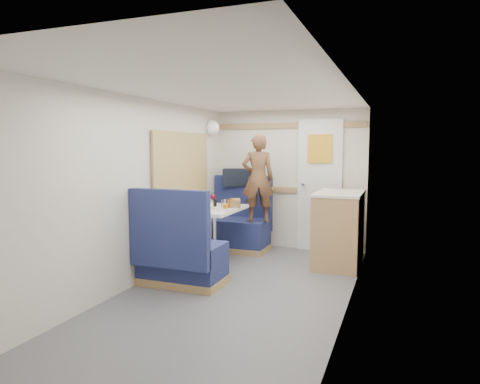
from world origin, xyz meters
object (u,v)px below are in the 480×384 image
at_px(tray, 215,210).
at_px(tumbler_right, 224,203).
at_px(salt_grinder, 211,205).
at_px(bread_loaf, 235,203).
at_px(duffel_bag, 241,177).
at_px(wine_glass, 213,197).
at_px(bench_far, 238,229).
at_px(beer_glass, 230,203).
at_px(bench_near, 180,258).
at_px(pepper_grinder, 215,203).
at_px(dinette_table, 213,220).
at_px(person, 258,178).
at_px(tumbler_left, 187,206).
at_px(dome_light, 212,128).
at_px(galley_counter, 339,228).
at_px(orange_fruit, 225,206).
at_px(cheese_block, 212,208).

bearing_deg(tray, tumbler_right, 89.89).
height_order(salt_grinder, bread_loaf, bread_loaf).
xyz_separation_m(duffel_bag, wine_glass, (0.02, -1.06, -0.18)).
height_order(bench_far, duffel_bag, duffel_bag).
xyz_separation_m(beer_glass, salt_grinder, (-0.16, -0.22, -0.01)).
xyz_separation_m(bench_far, bench_near, (0.00, -1.73, 0.00)).
height_order(bench_near, pepper_grinder, bench_near).
bearing_deg(dinette_table, pepper_grinder, 80.80).
xyz_separation_m(dinette_table, duffel_bag, (-0.05, 1.12, 0.46)).
relative_size(tray, salt_grinder, 3.87).
xyz_separation_m(bench_near, person, (0.35, 1.57, 0.75)).
relative_size(bench_far, bread_loaf, 4.50).
relative_size(bench_far, tumbler_left, 8.69).
xyz_separation_m(dome_light, pepper_grinder, (0.40, -0.81, -0.98)).
bearing_deg(tumbler_right, wine_glass, -164.10).
bearing_deg(wine_glass, galley_counter, 18.07).
distance_m(person, orange_fruit, 0.90).
bearing_deg(tumbler_right, beer_glass, 5.72).
xyz_separation_m(orange_fruit, salt_grinder, (-0.20, 0.03, -0.00)).
height_order(bench_near, tumbler_right, bench_near).
height_order(galley_counter, tumbler_left, galley_counter).
xyz_separation_m(bench_near, wine_glass, (-0.03, 0.92, 0.54)).
bearing_deg(galley_counter, wine_glass, -161.93).
xyz_separation_m(bench_far, dome_light, (-0.39, -0.01, 1.45)).
distance_m(tray, cheese_block, 0.09).
xyz_separation_m(bench_far, tumbler_right, (0.10, -0.77, 0.47)).
xyz_separation_m(bench_far, duffel_bag, (-0.05, 0.26, 0.73)).
distance_m(duffel_bag, tray, 1.34).
height_order(orange_fruit, cheese_block, orange_fruit).
relative_size(bench_near, galley_counter, 1.14).
xyz_separation_m(dinette_table, bench_near, (-0.00, -0.86, -0.27)).
distance_m(dome_light, beer_glass, 1.36).
xyz_separation_m(bench_near, duffel_bag, (-0.05, 1.98, 0.73)).
xyz_separation_m(bench_far, cheese_block, (0.10, -1.13, 0.45)).
bearing_deg(bread_loaf, dome_light, 132.53).
relative_size(bench_far, wine_glass, 6.25).
distance_m(galley_counter, pepper_grinder, 1.58).
height_order(person, orange_fruit, person).
distance_m(galley_counter, orange_fruit, 1.45).
height_order(duffel_bag, beer_glass, duffel_bag).
xyz_separation_m(bench_far, tray, (0.10, -1.05, 0.43)).
bearing_deg(pepper_grinder, bench_near, -90.45).
xyz_separation_m(person, cheese_block, (-0.25, -0.97, -0.29)).
xyz_separation_m(galley_counter, duffel_bag, (-1.51, 0.57, 0.56)).
height_order(cheese_block, wine_glass, wine_glass).
height_order(bench_far, galley_counter, bench_far).
bearing_deg(beer_glass, tray, -106.09).
xyz_separation_m(galley_counter, orange_fruit, (-1.24, -0.69, 0.30)).
height_order(person, wine_glass, person).
bearing_deg(person, bread_loaf, 54.87).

